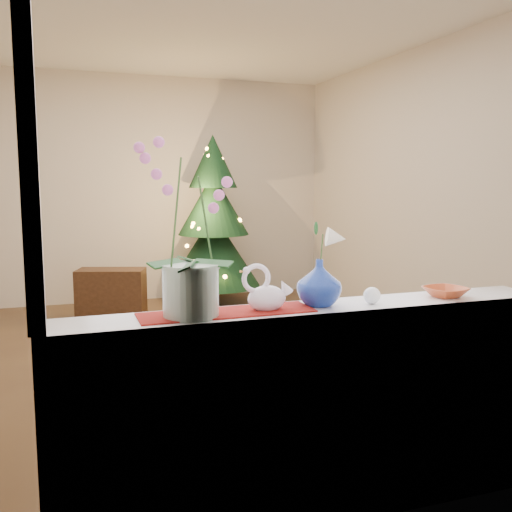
{
  "coord_description": "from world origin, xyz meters",
  "views": [
    {
      "loc": [
        -0.99,
        -4.5,
        1.44
      ],
      "look_at": [
        0.08,
        -1.4,
        1.01
      ],
      "focal_mm": 40.0,
      "sensor_mm": 36.0,
      "label": 1
    }
  ],
  "objects": [
    {
      "name": "xmas_tree",
      "position": [
        0.7,
        1.91,
        0.99
      ],
      "size": [
        1.12,
        1.12,
        1.98
      ],
      "primitive_type": null,
      "rotation": [
        0.0,
        0.0,
        -0.04
      ],
      "color": "black",
      "rests_on": "ground"
    },
    {
      "name": "wall_back",
      "position": [
        0.0,
        2.5,
        1.35
      ],
      "size": [
        4.5,
        0.1,
        2.7
      ],
      "primitive_type": "cube",
      "color": "beige",
      "rests_on": "ground"
    },
    {
      "name": "windowsill",
      "position": [
        0.0,
        -2.37,
        0.9
      ],
      "size": [
        2.2,
        0.26,
        0.04
      ],
      "primitive_type": "cube",
      "color": "white",
      "rests_on": "window_apron"
    },
    {
      "name": "runner",
      "position": [
        -0.38,
        -2.37,
        0.92
      ],
      "size": [
        0.7,
        0.2,
        0.01
      ],
      "primitive_type": "cube",
      "color": "maroon",
      "rests_on": "windowsill"
    },
    {
      "name": "orchid_pot",
      "position": [
        -0.53,
        -2.38,
        1.26
      ],
      "size": [
        0.26,
        0.26,
        0.68
      ],
      "primitive_type": null,
      "rotation": [
        0.0,
        0.0,
        -0.11
      ],
      "color": "silver",
      "rests_on": "windowsill"
    },
    {
      "name": "window_apron",
      "position": [
        0.0,
        -2.46,
        0.44
      ],
      "size": [
        2.2,
        0.08,
        0.88
      ],
      "primitive_type": "cube",
      "color": "white",
      "rests_on": "ground"
    },
    {
      "name": "wall_right",
      "position": [
        2.25,
        0.0,
        1.35
      ],
      "size": [
        0.1,
        5.0,
        2.7
      ],
      "primitive_type": "cube",
      "color": "beige",
      "rests_on": "ground"
    },
    {
      "name": "ground",
      "position": [
        0.0,
        0.0,
        0.0
      ],
      "size": [
        5.0,
        5.0,
        0.0
      ],
      "primitive_type": "plane",
      "color": "#3B2618",
      "rests_on": "ground"
    },
    {
      "name": "lily",
      "position": [
        0.02,
        -2.36,
        1.23
      ],
      "size": [
        0.13,
        0.07,
        0.17
      ],
      "primitive_type": null,
      "color": "silver",
      "rests_on": "blue_vase"
    },
    {
      "name": "amber_dish",
      "position": [
        0.65,
        -2.38,
        0.94
      ],
      "size": [
        0.18,
        0.18,
        0.04
      ],
      "primitive_type": "imported",
      "rotation": [
        0.0,
        0.0,
        0.17
      ],
      "color": "#AF4521",
      "rests_on": "windowsill"
    },
    {
      "name": "window_frame",
      "position": [
        0.0,
        -2.47,
        1.7
      ],
      "size": [
        2.22,
        0.06,
        1.6
      ],
      "primitive_type": null,
      "color": "white",
      "rests_on": "windowsill"
    },
    {
      "name": "side_table",
      "position": [
        -0.5,
        1.63,
        0.26
      ],
      "size": [
        0.77,
        0.55,
        0.52
      ],
      "primitive_type": "cube",
      "rotation": [
        0.0,
        0.0,
        -0.31
      ],
      "color": "black",
      "rests_on": "ground"
    },
    {
      "name": "swan",
      "position": [
        -0.22,
        -2.38,
        1.01
      ],
      "size": [
        0.22,
        0.1,
        0.18
      ],
      "primitive_type": null,
      "rotation": [
        0.0,
        0.0,
        0.02
      ],
      "color": "white",
      "rests_on": "windowsill"
    },
    {
      "name": "blue_vase",
      "position": [
        0.02,
        -2.36,
        1.03
      ],
      "size": [
        0.27,
        0.27,
        0.23
      ],
      "primitive_type": "imported",
      "rotation": [
        0.0,
        0.0,
        -0.29
      ],
      "color": "navy",
      "rests_on": "windowsill"
    },
    {
      "name": "wall_front",
      "position": [
        0.0,
        -2.5,
        1.35
      ],
      "size": [
        4.5,
        0.1,
        2.7
      ],
      "primitive_type": "cube",
      "color": "beige",
      "rests_on": "ground"
    },
    {
      "name": "ceiling",
      "position": [
        0.0,
        0.0,
        2.7
      ],
      "size": [
        5.0,
        5.0,
        0.0
      ],
      "primitive_type": "plane",
      "color": "white",
      "rests_on": "wall_back"
    },
    {
      "name": "paperweight",
      "position": [
        0.25,
        -2.4,
        0.96
      ],
      "size": [
        0.09,
        0.09,
        0.07
      ],
      "primitive_type": "sphere",
      "rotation": [
        0.0,
        0.0,
        -0.36
      ],
      "color": "white",
      "rests_on": "windowsill"
    }
  ]
}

